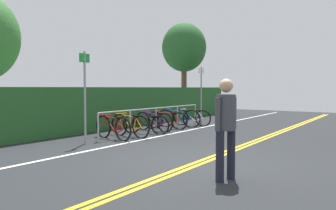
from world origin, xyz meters
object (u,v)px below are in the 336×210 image
bicycle_0 (113,127)px  bicycle_6 (192,117)px  bicycle_3 (154,121)px  bicycle_5 (178,118)px  bicycle_4 (167,120)px  bicycle_1 (130,125)px  tree_mid (184,48)px  pedestrian (226,122)px  sign_post_near (85,89)px  sign_post_far (201,89)px  bicycle_2 (146,124)px  bike_rack (156,114)px

bicycle_0 → bicycle_6: 4.56m
bicycle_3 → bicycle_5: 1.52m
bicycle_4 → bicycle_6: 1.51m
bicycle_1 → bicycle_4: bearing=5.0°
bicycle_3 → tree_mid: bearing=23.7°
bicycle_6 → pedestrian: bearing=-146.0°
bicycle_1 → bicycle_5: 3.11m
bicycle_1 → sign_post_near: (-1.71, 0.14, 1.16)m
bicycle_6 → sign_post_far: (1.25, 0.25, 1.15)m
bicycle_1 → pedestrian: bearing=-122.4°
bicycle_1 → tree_mid: 10.20m
bicycle_2 → bicycle_5: bicycle_5 is taller
bike_rack → bicycle_6: (2.31, -0.14, -0.29)m
bicycle_4 → bicycle_6: bicycle_6 is taller
bike_rack → bicycle_5: 1.56m
bicycle_4 → bicycle_5: bicycle_5 is taller
pedestrian → sign_post_far: sign_post_far is taller
bike_rack → bicycle_3: size_ratio=3.22×
bicycle_5 → tree_mid: size_ratio=0.32×
bicycle_3 → pedestrian: bearing=-132.9°
bicycle_4 → tree_mid: size_ratio=0.32×
bicycle_0 → sign_post_near: 1.56m
sign_post_far → tree_mid: tree_mid is taller
bicycle_1 → bicycle_6: size_ratio=1.02×
tree_mid → sign_post_far: bearing=-139.7°
bicycle_1 → sign_post_far: (5.14, 0.25, 1.13)m
bicycle_3 → bicycle_1: bearing=-171.3°
bike_rack → bicycle_2: bearing=-172.6°
bicycle_4 → sign_post_far: sign_post_far is taller
bicycle_5 → tree_mid: tree_mid is taller
bicycle_0 → tree_mid: tree_mid is taller
sign_post_near → tree_mid: (10.63, 3.32, 2.38)m
bicycle_5 → bicycle_1: bearing=-177.2°
bicycle_0 → bicycle_5: size_ratio=0.98×
bicycle_0 → bicycle_2: size_ratio=1.01×
bicycle_1 → bicycle_6: (3.89, -0.01, -0.03)m
bicycle_1 → pedestrian: 5.50m
bicycle_4 → tree_mid: bearing=26.5°
bicycle_5 → tree_mid: (5.81, 3.30, 3.54)m
bike_rack → bicycle_2: 0.79m
bicycle_3 → bicycle_5: bicycle_5 is taller
bicycle_3 → bicycle_4: bicycle_3 is taller
sign_post_near → bicycle_2: bearing=-2.4°
bike_rack → pedestrian: (-4.50, -4.74, 0.35)m
bike_rack → bicycle_6: 2.33m
bicycle_3 → sign_post_near: (-3.31, -0.10, 1.17)m
bike_rack → bicycle_4: 0.88m
tree_mid → bicycle_6: bearing=-145.4°
bicycle_2 → bicycle_6: 3.04m
pedestrian → sign_post_near: bearing=75.7°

